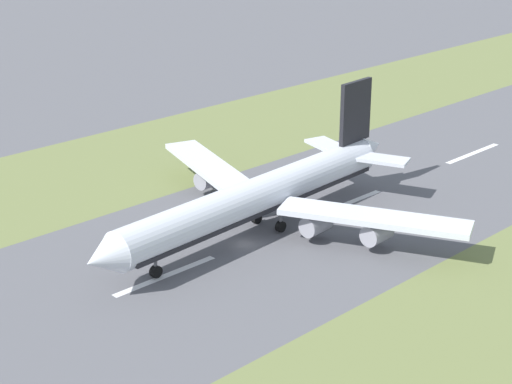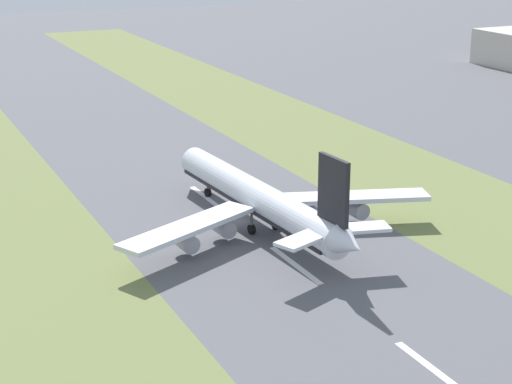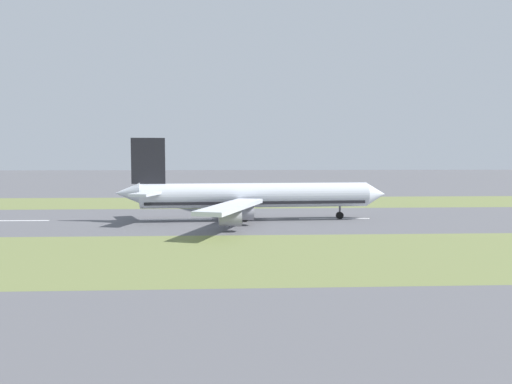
{
  "view_description": "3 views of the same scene",
  "coord_description": "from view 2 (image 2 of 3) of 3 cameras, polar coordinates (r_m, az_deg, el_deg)",
  "views": [
    {
      "loc": [
        -87.8,
        83.27,
        54.8
      ],
      "look_at": [
        1.96,
        -4.24,
        7.0
      ],
      "focal_mm": 60.0,
      "sensor_mm": 36.0,
      "label": 1
    },
    {
      "loc": [
        -63.64,
        -143.86,
        56.85
      ],
      "look_at": [
        1.96,
        -4.24,
        7.0
      ],
      "focal_mm": 60.0,
      "sensor_mm": 36.0,
      "label": 2
    },
    {
      "loc": [
        124.31,
        -10.32,
        16.19
      ],
      "look_at": [
        1.96,
        -4.24,
        7.0
      ],
      "focal_mm": 35.0,
      "sensor_mm": 36.0,
      "label": 3
    }
  ],
  "objects": [
    {
      "name": "ground_plane",
      "position": [
        167.26,
        -1.23,
        -1.97
      ],
      "size": [
        800.0,
        800.0,
        0.0
      ],
      "primitive_type": "plane",
      "color": "#56565B"
    },
    {
      "name": "grass_median_west",
      "position": [
        155.8,
        -16.57,
        -4.28
      ],
      "size": [
        40.0,
        600.0,
        0.01
      ],
      "primitive_type": "cube",
      "color": "olive",
      "rests_on": "ground"
    },
    {
      "name": "grass_median_east",
      "position": [
        189.02,
        11.34,
        0.05
      ],
      "size": [
        40.0,
        600.0,
        0.01
      ],
      "primitive_type": "cube",
      "color": "olive",
      "rests_on": "ground"
    },
    {
      "name": "centreline_dash_near",
      "position": [
        116.71,
        11.99,
        -11.67
      ],
      "size": [
        1.2,
        18.0,
        0.01
      ],
      "primitive_type": "cube",
      "color": "silver",
      "rests_on": "ground"
    },
    {
      "name": "centreline_dash_mid",
      "position": [
        146.93,
        2.64,
        -4.87
      ],
      "size": [
        1.2,
        18.0,
        0.01
      ],
      "primitive_type": "cube",
      "color": "silver",
      "rests_on": "ground"
    },
    {
      "name": "centreline_dash_far",
      "position": [
        180.99,
        -3.26,
        -0.43
      ],
      "size": [
        1.2,
        18.0,
        0.01
      ],
      "primitive_type": "cube",
      "color": "silver",
      "rests_on": "ground"
    },
    {
      "name": "airplane_main_jet",
      "position": [
        160.84,
        0.33,
        -0.51
      ],
      "size": [
        64.01,
        67.21,
        20.2
      ],
      "color": "silver",
      "rests_on": "ground"
    }
  ]
}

